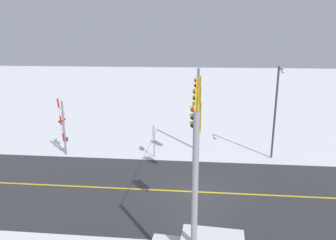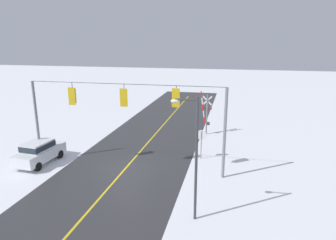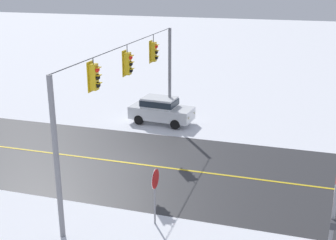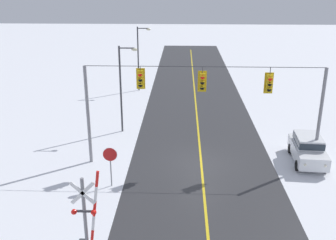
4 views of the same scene
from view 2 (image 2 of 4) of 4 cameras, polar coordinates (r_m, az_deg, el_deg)
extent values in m
plane|color=white|center=(22.57, -7.98, -9.01)|extent=(160.00, 160.00, 0.00)
cube|color=#303033|center=(17.73, -14.99, -16.50)|extent=(9.00, 80.00, 0.01)
cube|color=gold|center=(17.72, -14.99, -16.49)|extent=(0.14, 72.00, 0.01)
cylinder|color=gray|center=(20.19, 10.68, -2.63)|extent=(0.20, 0.20, 6.20)
cylinder|color=gray|center=(24.82, -23.58, -0.34)|extent=(0.20, 0.20, 6.20)
cylinder|color=#38383D|center=(20.87, -8.59, 6.76)|extent=(14.00, 0.04, 0.04)
cylinder|color=#38383D|center=(19.86, 1.58, 6.16)|extent=(0.04, 0.04, 0.24)
cube|color=gold|center=(19.97, 1.56, 4.28)|extent=(0.34, 0.28, 1.08)
cube|color=gold|center=(19.82, 1.47, 4.20)|extent=(0.52, 0.03, 1.26)
sphere|color=red|center=(20.06, 1.65, 5.26)|extent=(0.24, 0.24, 0.24)
cube|color=gold|center=(20.11, 1.69, 5.53)|extent=(0.26, 0.16, 0.03)
sphere|color=black|center=(20.12, 1.64, 4.36)|extent=(0.24, 0.24, 0.24)
cube|color=gold|center=(20.17, 1.68, 4.63)|extent=(0.26, 0.16, 0.03)
sphere|color=black|center=(20.18, 1.64, 3.47)|extent=(0.24, 0.24, 0.24)
cube|color=gold|center=(20.23, 1.68, 3.74)|extent=(0.26, 0.16, 0.03)
cylinder|color=#38383D|center=(20.86, -8.34, 6.25)|extent=(0.04, 0.04, 0.37)
cube|color=gold|center=(20.98, -8.27, 4.29)|extent=(0.34, 0.28, 1.08)
cube|color=gold|center=(20.83, -8.42, 4.21)|extent=(0.52, 0.03, 1.26)
sphere|color=red|center=(21.06, -8.15, 5.22)|extent=(0.24, 0.24, 0.24)
cube|color=gold|center=(21.11, -8.10, 5.48)|extent=(0.26, 0.16, 0.03)
sphere|color=black|center=(21.12, -8.12, 4.36)|extent=(0.24, 0.24, 0.24)
cube|color=gold|center=(21.17, -8.06, 4.62)|extent=(0.26, 0.16, 0.03)
sphere|color=black|center=(21.18, -8.09, 3.51)|extent=(0.24, 0.24, 0.24)
cube|color=gold|center=(21.23, -8.03, 3.77)|extent=(0.26, 0.16, 0.03)
cylinder|color=#38383D|center=(22.54, -17.72, 6.26)|extent=(0.04, 0.04, 0.44)
cube|color=gold|center=(22.66, -17.57, 4.37)|extent=(0.34, 0.28, 1.08)
cube|color=gold|center=(22.52, -17.77, 4.30)|extent=(0.52, 0.03, 1.26)
sphere|color=red|center=(22.73, -17.44, 5.23)|extent=(0.24, 0.24, 0.24)
cube|color=gold|center=(22.78, -17.37, 5.47)|extent=(0.26, 0.16, 0.03)
sphere|color=black|center=(22.78, -17.38, 4.44)|extent=(0.24, 0.24, 0.24)
cube|color=gold|center=(22.83, -17.31, 4.68)|extent=(0.26, 0.16, 0.03)
sphere|color=black|center=(22.84, -17.32, 3.65)|extent=(0.24, 0.24, 0.24)
cube|color=gold|center=(22.88, -17.25, 3.89)|extent=(0.26, 0.16, 0.03)
cylinder|color=gray|center=(23.80, 6.30, -4.69)|extent=(0.07, 0.07, 2.30)
cylinder|color=#B71414|center=(23.59, 6.37, -2.82)|extent=(0.76, 0.03, 0.76)
cylinder|color=white|center=(23.57, 6.36, -2.84)|extent=(0.80, 0.01, 0.80)
cylinder|color=gray|center=(29.82, 7.35, 1.01)|extent=(0.14, 0.14, 4.00)
cube|color=white|center=(29.57, 7.45, 3.67)|extent=(0.98, 0.04, 0.98)
cube|color=white|center=(29.57, 7.45, 3.67)|extent=(0.98, 0.04, 0.98)
cube|color=#38383D|center=(29.72, 7.40, 2.15)|extent=(0.80, 0.06, 0.08)
sphere|color=red|center=(29.75, 8.13, 2.14)|extent=(0.22, 0.22, 0.22)
sphere|color=red|center=(29.81, 6.68, 2.22)|extent=(0.22, 0.22, 0.22)
cube|color=red|center=(29.98, 6.89, -0.04)|extent=(0.19, 0.08, 0.65)
cube|color=white|center=(29.83, 6.76, 1.16)|extent=(0.19, 0.08, 0.65)
cube|color=red|center=(29.70, 6.62, 2.37)|extent=(0.19, 0.08, 0.65)
cube|color=white|center=(29.58, 6.49, 3.59)|extent=(0.19, 0.08, 0.65)
cube|color=red|center=(29.47, 6.35, 4.82)|extent=(0.19, 0.08, 0.65)
cube|color=#38383D|center=(30.03, 7.63, -0.67)|extent=(0.28, 0.20, 0.28)
cube|color=white|center=(24.98, -23.08, -5.93)|extent=(2.08, 4.23, 0.80)
cube|color=white|center=(24.65, -23.47, -4.52)|extent=(1.66, 2.24, 0.64)
cube|color=#232D38|center=(24.65, -23.47, -4.52)|extent=(1.70, 2.33, 0.40)
sphere|color=#EFEACC|center=(26.81, -21.23, -4.24)|extent=(0.16, 0.16, 0.16)
sphere|color=#EFEACC|center=(26.13, -19.25, -4.54)|extent=(0.16, 0.16, 0.16)
cylinder|color=black|center=(26.51, -22.59, -5.62)|extent=(0.27, 0.66, 0.64)
cylinder|color=black|center=(25.55, -19.79, -6.10)|extent=(0.27, 0.66, 0.64)
cylinder|color=black|center=(24.77, -26.30, -7.47)|extent=(0.27, 0.66, 0.64)
cylinder|color=black|center=(23.74, -23.45, -8.09)|extent=(0.27, 0.66, 0.64)
cylinder|color=#38383D|center=(15.20, 5.37, -7.77)|extent=(0.14, 0.14, 6.50)
cylinder|color=#38383D|center=(14.37, 3.49, 3.87)|extent=(1.10, 0.09, 0.09)
ellipsoid|color=beige|center=(14.49, 1.33, 3.58)|extent=(0.44, 0.28, 0.22)
camera|label=1|loc=(30.32, -38.79, 10.07)|focal=33.58mm
camera|label=3|loc=(29.85, 37.59, 12.48)|focal=47.12mm
camera|label=4|loc=(42.21, 4.23, 17.46)|focal=41.93mm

